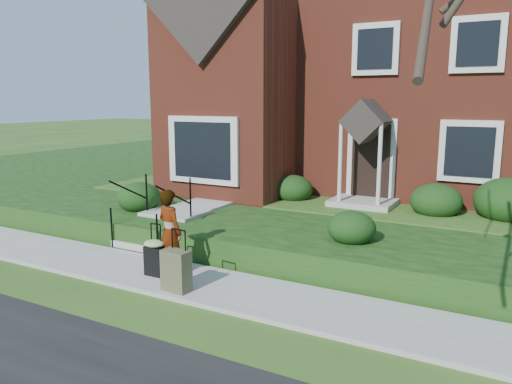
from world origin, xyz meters
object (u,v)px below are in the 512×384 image
Objects in this scene: woman at (170,232)px; suitcase_olive at (176,270)px; front_steps at (163,224)px; suitcase_black at (155,256)px.

suitcase_olive is (0.63, -0.65, -0.45)m from woman.
woman reaches higher than suitcase_olive.
woman is (1.58, -1.73, 0.42)m from front_steps.
suitcase_black is 0.91× the size of suitcase_olive.
suitcase_olive is (2.21, -2.38, -0.03)m from front_steps.
suitcase_black is (-0.20, -0.23, -0.43)m from woman.
front_steps reaches higher than suitcase_olive.
suitcase_olive reaches higher than suitcase_black.
suitcase_olive is at bearing 149.80° from woman.
woman reaches higher than front_steps.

